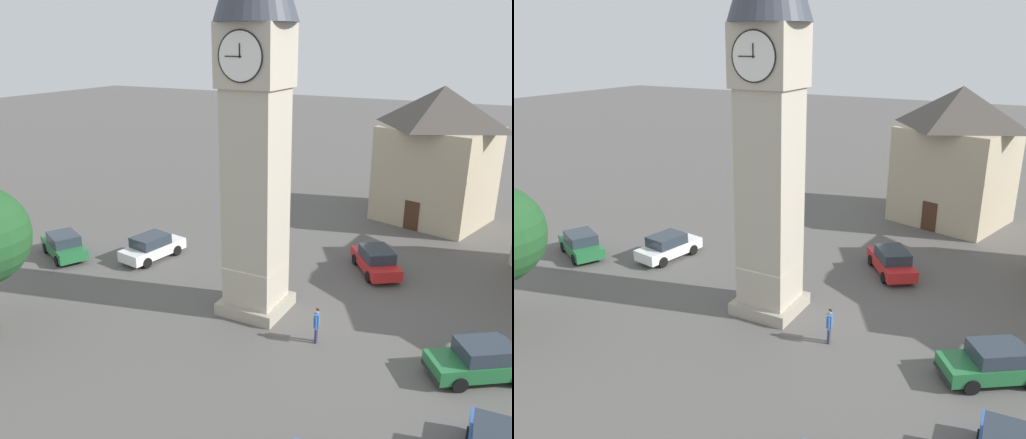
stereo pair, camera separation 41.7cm
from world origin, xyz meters
The scene contains 8 objects.
ground_plane centered at (0.00, 0.00, 0.00)m, with size 200.00×200.00×0.00m, color #565451.
clock_tower centered at (0.00, 0.00, 11.34)m, with size 3.69×3.69×19.43m.
car_blue_kerb centered at (-10.58, 0.77, 0.76)m, with size 4.35×3.73×1.53m.
car_silver_kerb centered at (13.70, -0.33, 0.76)m, with size 4.45×3.33×1.53m.
car_red_corner centered at (-4.08, -7.09, 0.76)m, with size 3.76×4.34×1.53m.
car_black_far centered at (8.66, -2.67, 0.76)m, with size 2.34×4.35×1.53m.
pedestrian centered at (-3.82, 1.47, 1.01)m, with size 0.30×0.55×1.69m.
building_corner_back centered at (-5.10, -18.49, 5.01)m, with size 8.95×8.40×9.82m.
Camera 1 is at (-11.07, 20.80, 12.86)m, focal length 36.85 mm.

